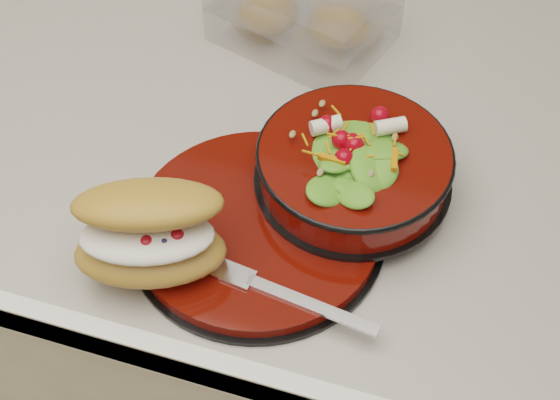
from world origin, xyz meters
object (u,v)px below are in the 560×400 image
(island_counter, at_px, (331,308))
(croissant, at_px, (150,233))
(fork, at_px, (288,295))
(pastry_box, at_px, (303,11))
(dinner_plate, at_px, (258,227))
(salad_bowl, at_px, (354,161))

(island_counter, height_order, croissant, croissant)
(fork, relative_size, pastry_box, 0.71)
(island_counter, bearing_deg, dinner_plate, -105.35)
(croissant, height_order, fork, croissant)
(dinner_plate, bearing_deg, pastry_box, 97.64)
(island_counter, distance_m, salad_bowl, 0.51)
(salad_bowl, xyz_separation_m, croissant, (-0.17, -0.16, 0.01))
(fork, bearing_deg, pastry_box, 21.91)
(pastry_box, bearing_deg, salad_bowl, -45.10)
(croissant, distance_m, fork, 0.15)
(dinner_plate, distance_m, croissant, 0.13)
(salad_bowl, distance_m, croissant, 0.24)
(fork, bearing_deg, island_counter, 8.72)
(dinner_plate, xyz_separation_m, croissant, (-0.09, -0.08, 0.06))
(dinner_plate, relative_size, croissant, 1.62)
(salad_bowl, relative_size, fork, 1.23)
(dinner_plate, relative_size, fork, 1.57)
(island_counter, height_order, fork, fork)
(salad_bowl, xyz_separation_m, fork, (-0.03, -0.17, -0.03))
(dinner_plate, relative_size, salad_bowl, 1.27)
(dinner_plate, bearing_deg, croissant, -137.74)
(island_counter, height_order, salad_bowl, salad_bowl)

